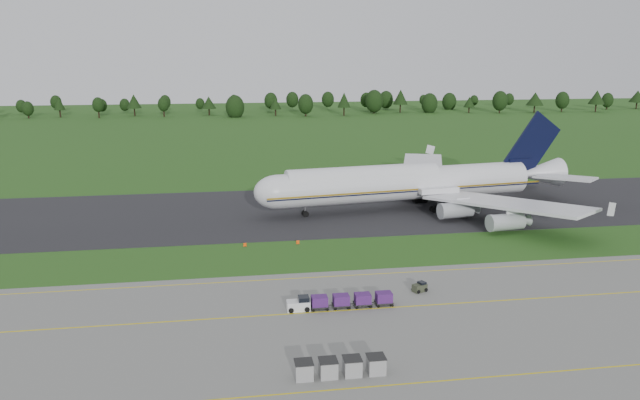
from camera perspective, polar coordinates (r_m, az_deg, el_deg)
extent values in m
plane|color=#224C17|center=(98.55, 1.21, -4.96)|extent=(600.00, 600.00, 0.00)
cube|color=slate|center=(67.87, 6.38, -13.89)|extent=(300.00, 52.00, 0.06)
cube|color=black|center=(125.09, -1.03, -0.94)|extent=(300.00, 40.00, 0.08)
cube|color=#D3BD0C|center=(78.37, 4.06, -9.92)|extent=(300.00, 0.25, 0.01)
cube|color=#D3BD0C|center=(62.80, 7.86, -16.31)|extent=(300.00, 0.20, 0.01)
cube|color=#D3BD0C|center=(89.26, 2.34, -6.92)|extent=(120.00, 0.20, 0.01)
cylinder|color=black|center=(330.16, -25.11, 7.04)|extent=(0.70, 0.70, 3.01)
sphere|color=#1B3412|center=(329.90, -25.16, 7.57)|extent=(5.34, 5.34, 5.34)
cylinder|color=black|center=(329.19, -22.67, 7.30)|extent=(0.70, 0.70, 3.57)
cone|color=#1B3412|center=(328.78, -22.74, 8.16)|extent=(5.25, 5.25, 6.35)
cylinder|color=black|center=(318.44, -19.57, 7.44)|extent=(0.70, 0.70, 4.19)
sphere|color=#1B3412|center=(318.08, -19.63, 8.21)|extent=(5.43, 5.43, 5.43)
cylinder|color=black|center=(323.68, -16.59, 7.71)|extent=(0.70, 0.70, 3.83)
cone|color=#1B3412|center=(323.25, -16.66, 8.65)|extent=(7.19, 7.19, 6.80)
cylinder|color=black|center=(315.31, -14.08, 7.75)|extent=(0.70, 0.70, 4.01)
sphere|color=#1B3412|center=(314.96, -14.12, 8.49)|extent=(5.42, 5.42, 5.42)
cylinder|color=black|center=(318.78, -10.10, 7.94)|extent=(0.70, 0.70, 3.35)
cone|color=#1B3412|center=(318.39, -10.13, 8.77)|extent=(7.14, 7.14, 5.96)
cylinder|color=black|center=(307.90, -7.76, 7.81)|extent=(0.70, 0.70, 3.13)
sphere|color=#1B3412|center=(307.61, -7.78, 8.41)|extent=(8.98, 8.98, 8.98)
cylinder|color=black|center=(312.29, -4.08, 7.99)|extent=(0.70, 0.70, 3.25)
cone|color=#1B3412|center=(311.90, -4.09, 8.81)|extent=(5.82, 5.82, 5.78)
cylinder|color=black|center=(308.57, -1.32, 8.02)|extent=(0.70, 0.70, 3.96)
sphere|color=#1B3412|center=(308.21, -1.32, 8.77)|extent=(7.49, 7.49, 7.49)
cylinder|color=black|center=(312.03, 2.20, 8.09)|extent=(0.70, 0.70, 4.12)
cone|color=#1B3412|center=(311.55, 2.21, 9.13)|extent=(6.46, 6.46, 7.32)
cylinder|color=black|center=(324.54, 4.96, 8.25)|extent=(0.70, 0.70, 4.07)
sphere|color=#1B3412|center=(324.19, 4.98, 8.99)|extent=(8.98, 8.98, 8.98)
cylinder|color=black|center=(330.39, 7.34, 8.30)|extent=(0.70, 0.70, 4.30)
cone|color=#1B3412|center=(329.92, 7.38, 9.34)|extent=(7.58, 7.58, 7.65)
cylinder|color=black|center=(333.56, 9.96, 8.15)|extent=(0.70, 0.70, 3.03)
sphere|color=#1B3412|center=(333.30, 9.98, 8.68)|extent=(8.34, 8.34, 8.34)
cylinder|color=black|center=(335.44, 13.46, 8.01)|extent=(0.70, 0.70, 3.00)
cone|color=#1B3412|center=(335.09, 13.50, 8.72)|extent=(5.80, 5.80, 5.33)
cylinder|color=black|center=(338.22, 16.09, 7.99)|extent=(0.70, 0.70, 4.12)
sphere|color=#1B3412|center=(337.88, 16.14, 8.71)|extent=(7.81, 7.81, 7.81)
cylinder|color=black|center=(345.61, 19.00, 7.87)|extent=(0.70, 0.70, 3.79)
cone|color=#1B3412|center=(345.20, 19.07, 8.74)|extent=(8.95, 8.95, 6.74)
cylinder|color=black|center=(356.51, 21.23, 7.85)|extent=(0.70, 0.70, 3.94)
sphere|color=#1B3412|center=(356.20, 21.28, 8.50)|extent=(6.99, 6.99, 6.99)
cylinder|color=black|center=(362.29, 23.90, 7.70)|extent=(0.70, 0.70, 4.07)
cone|color=#1B3412|center=(361.88, 23.98, 8.59)|extent=(8.34, 8.34, 7.23)
cylinder|color=black|center=(380.94, 24.75, 7.79)|extent=(0.70, 0.70, 3.28)
sphere|color=#1B3412|center=(380.70, 24.80, 8.29)|extent=(6.20, 6.20, 6.20)
cylinder|color=black|center=(392.43, 26.96, 7.72)|extent=(0.70, 0.70, 3.61)
cone|color=#1B3412|center=(392.09, 27.03, 8.44)|extent=(8.83, 8.83, 6.43)
cylinder|color=silver|center=(126.13, 7.77, 1.48)|extent=(52.75, 13.32, 6.50)
cylinder|color=silver|center=(122.45, 3.93, 1.95)|extent=(31.09, 9.06, 5.07)
sphere|color=silver|center=(118.02, -3.91, 0.75)|extent=(6.50, 6.50, 6.50)
cone|color=silver|center=(141.52, 19.38, 2.33)|extent=(10.65, 7.42, 6.17)
cube|color=#B88C1B|center=(123.34, 8.38, 0.93)|extent=(57.27, 7.65, 0.32)
cube|color=silver|center=(117.29, 16.63, -0.28)|extent=(24.48, 30.56, 0.50)
cube|color=silver|center=(146.67, 9.36, 2.78)|extent=(18.27, 31.97, 0.50)
cylinder|color=#9C9FA4|center=(119.27, 12.30, -0.92)|extent=(6.64, 3.69, 2.89)
cylinder|color=#9C9FA4|center=(113.25, 16.63, -1.94)|extent=(6.64, 3.69, 2.89)
cylinder|color=#9C9FA4|center=(139.07, 7.85, 1.30)|extent=(6.64, 3.69, 2.89)
cylinder|color=#9C9FA4|center=(149.69, 7.82, 2.17)|extent=(6.64, 3.69, 2.89)
cube|color=black|center=(139.26, 18.82, 4.74)|extent=(13.11, 2.22, 14.49)
cube|color=silver|center=(136.97, 21.48, 1.92)|extent=(11.30, 12.21, 0.41)
cube|color=silver|center=(147.67, 18.30, 2.95)|extent=(9.37, 12.74, 0.41)
cylinder|color=slate|center=(120.26, -1.36, -1.06)|extent=(0.32, 0.32, 1.99)
cylinder|color=black|center=(120.37, -1.36, -1.25)|extent=(1.27, 0.96, 1.17)
cylinder|color=slate|center=(125.82, 10.72, -0.64)|extent=(0.32, 0.32, 1.99)
cylinder|color=black|center=(125.92, 10.71, -0.82)|extent=(1.27, 0.96, 1.17)
cylinder|color=slate|center=(132.88, 9.13, 0.17)|extent=(0.32, 0.32, 1.99)
cylinder|color=black|center=(132.97, 9.13, 0.00)|extent=(1.27, 0.96, 1.17)
cube|color=silver|center=(77.75, -1.99, -9.61)|extent=(2.84, 1.53, 1.20)
cylinder|color=black|center=(77.06, -2.66, -10.06)|extent=(0.66, 0.24, 0.66)
cube|color=black|center=(78.16, -0.05, -9.65)|extent=(2.18, 1.64, 0.13)
cube|color=#3F1959|center=(77.91, -0.05, -9.21)|extent=(1.97, 1.53, 1.20)
cylinder|color=black|center=(77.43, -0.61, -10.04)|extent=(0.37, 0.16, 0.37)
cube|color=black|center=(78.59, 1.94, -9.53)|extent=(2.18, 1.64, 0.13)
cube|color=#3F1959|center=(78.34, 1.95, -9.08)|extent=(1.97, 1.53, 1.20)
cylinder|color=black|center=(77.83, 1.41, -9.92)|extent=(0.37, 0.16, 0.37)
cube|color=black|center=(79.12, 3.91, -9.39)|extent=(2.18, 1.64, 0.13)
cube|color=#3F1959|center=(78.86, 3.92, -8.95)|extent=(1.97, 1.53, 1.20)
cylinder|color=black|center=(78.33, 3.40, -9.78)|extent=(0.37, 0.16, 0.37)
cube|color=black|center=(79.73, 5.85, -9.25)|extent=(2.18, 1.64, 0.13)
cube|color=#3F1959|center=(79.48, 5.86, -8.81)|extent=(1.97, 1.53, 1.20)
cylinder|color=black|center=(78.92, 5.37, -9.63)|extent=(0.37, 0.16, 0.37)
cylinder|color=black|center=(77.86, -1.99, -9.80)|extent=(0.66, 0.24, 0.66)
cube|color=#323726|center=(84.46, 9.09, -7.93)|extent=(2.12, 1.73, 1.01)
cylinder|color=black|center=(83.87, 8.78, -8.26)|extent=(0.51, 0.18, 0.51)
cylinder|color=black|center=(85.23, 9.39, -7.92)|extent=(0.51, 0.18, 0.51)
cube|color=gray|center=(62.76, -1.49, -15.31)|extent=(1.70, 1.70, 1.70)
cube|color=black|center=(62.34, -1.49, -14.59)|extent=(1.81, 1.81, 0.09)
cube|color=gray|center=(63.07, 0.75, -15.15)|extent=(1.70, 1.70, 1.70)
cube|color=black|center=(62.65, 0.75, -14.43)|extent=(1.81, 1.81, 0.09)
cube|color=gray|center=(63.47, 2.96, -14.97)|extent=(1.70, 1.70, 1.70)
cube|color=black|center=(63.05, 2.97, -14.26)|extent=(1.81, 1.81, 0.09)
cube|color=gray|center=(63.96, 5.14, -14.78)|extent=(1.70, 1.70, 1.70)
cube|color=black|center=(63.54, 5.16, -14.07)|extent=(1.81, 1.81, 0.09)
cube|color=#FF4908|center=(102.87, -6.88, -4.08)|extent=(0.50, 0.12, 0.60)
cube|color=black|center=(102.96, -6.87, -4.23)|extent=(0.30, 0.30, 0.04)
cube|color=#FF4908|center=(103.48, -2.04, -3.88)|extent=(0.50, 0.12, 0.60)
cube|color=black|center=(103.57, -2.04, -4.03)|extent=(0.30, 0.30, 0.04)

